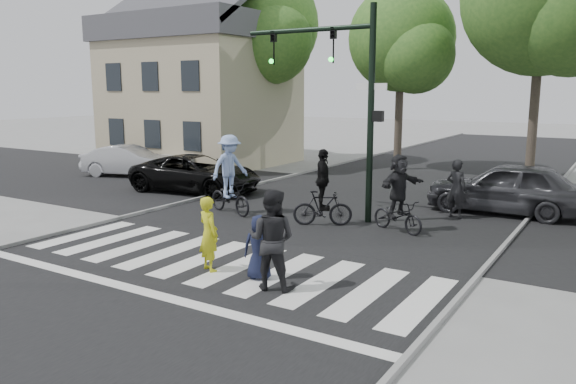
{
  "coord_description": "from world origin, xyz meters",
  "views": [
    {
      "loc": [
        7.47,
        -8.23,
        3.72
      ],
      "look_at": [
        0.5,
        3.0,
        1.3
      ],
      "focal_mm": 35.0,
      "sensor_mm": 36.0,
      "label": 1
    }
  ],
  "objects_px": {
    "pedestrian_adult": "(272,239)",
    "car_suv": "(196,174)",
    "pedestrian_woman": "(209,234)",
    "pedestrian_child": "(259,247)",
    "car_silver": "(129,161)",
    "car_grey": "(507,188)",
    "traffic_signal": "(344,83)",
    "cyclist_right": "(398,197)",
    "cyclist_left": "(230,180)",
    "cyclist_mid": "(323,194)"
  },
  "relations": [
    {
      "from": "traffic_signal",
      "to": "cyclist_right",
      "type": "height_order",
      "value": "traffic_signal"
    },
    {
      "from": "pedestrian_woman",
      "to": "cyclist_mid",
      "type": "relative_size",
      "value": 0.74
    },
    {
      "from": "cyclist_left",
      "to": "cyclist_mid",
      "type": "height_order",
      "value": "cyclist_left"
    },
    {
      "from": "pedestrian_child",
      "to": "cyclist_left",
      "type": "xyz_separation_m",
      "value": [
        -4.16,
        4.47,
        0.39
      ]
    },
    {
      "from": "car_grey",
      "to": "cyclist_right",
      "type": "bearing_deg",
      "value": -27.68
    },
    {
      "from": "cyclist_left",
      "to": "car_silver",
      "type": "xyz_separation_m",
      "value": [
        -8.32,
        3.65,
        -0.37
      ]
    },
    {
      "from": "cyclist_left",
      "to": "car_suv",
      "type": "height_order",
      "value": "cyclist_left"
    },
    {
      "from": "car_grey",
      "to": "cyclist_mid",
      "type": "bearing_deg",
      "value": -43.39
    },
    {
      "from": "pedestrian_child",
      "to": "cyclist_left",
      "type": "relative_size",
      "value": 0.54
    },
    {
      "from": "pedestrian_child",
      "to": "cyclist_mid",
      "type": "bearing_deg",
      "value": -100.72
    },
    {
      "from": "pedestrian_woman",
      "to": "cyclist_mid",
      "type": "height_order",
      "value": "cyclist_mid"
    },
    {
      "from": "pedestrian_child",
      "to": "cyclist_mid",
      "type": "height_order",
      "value": "cyclist_mid"
    },
    {
      "from": "traffic_signal",
      "to": "cyclist_right",
      "type": "xyz_separation_m",
      "value": [
        1.96,
        -0.6,
        -2.98
      ]
    },
    {
      "from": "car_suv",
      "to": "car_grey",
      "type": "height_order",
      "value": "car_grey"
    },
    {
      "from": "pedestrian_woman",
      "to": "car_suv",
      "type": "bearing_deg",
      "value": -25.39
    },
    {
      "from": "traffic_signal",
      "to": "car_suv",
      "type": "distance_m",
      "value": 7.34
    },
    {
      "from": "cyclist_left",
      "to": "car_suv",
      "type": "distance_m",
      "value": 4.06
    },
    {
      "from": "car_suv",
      "to": "pedestrian_child",
      "type": "bearing_deg",
      "value": -138.44
    },
    {
      "from": "pedestrian_woman",
      "to": "pedestrian_adult",
      "type": "height_order",
      "value": "pedestrian_adult"
    },
    {
      "from": "pedestrian_child",
      "to": "car_silver",
      "type": "relative_size",
      "value": 0.32
    },
    {
      "from": "car_silver",
      "to": "pedestrian_child",
      "type": "bearing_deg",
      "value": -141.06
    },
    {
      "from": "cyclist_right",
      "to": "traffic_signal",
      "type": "bearing_deg",
      "value": 162.92
    },
    {
      "from": "pedestrian_adult",
      "to": "car_suv",
      "type": "xyz_separation_m",
      "value": [
        -8.01,
        7.08,
        -0.28
      ]
    },
    {
      "from": "traffic_signal",
      "to": "pedestrian_adult",
      "type": "bearing_deg",
      "value": -75.83
    },
    {
      "from": "pedestrian_woman",
      "to": "cyclist_right",
      "type": "xyz_separation_m",
      "value": [
        2.14,
        5.16,
        0.14
      ]
    },
    {
      "from": "pedestrian_adult",
      "to": "cyclist_mid",
      "type": "distance_m",
      "value": 5.17
    },
    {
      "from": "pedestrian_child",
      "to": "car_silver",
      "type": "height_order",
      "value": "car_silver"
    },
    {
      "from": "cyclist_right",
      "to": "pedestrian_adult",
      "type": "bearing_deg",
      "value": -94.77
    },
    {
      "from": "pedestrian_child",
      "to": "cyclist_right",
      "type": "height_order",
      "value": "cyclist_right"
    },
    {
      "from": "pedestrian_child",
      "to": "car_grey",
      "type": "height_order",
      "value": "car_grey"
    },
    {
      "from": "pedestrian_adult",
      "to": "cyclist_mid",
      "type": "relative_size",
      "value": 0.9
    },
    {
      "from": "cyclist_right",
      "to": "car_grey",
      "type": "bearing_deg",
      "value": 62.59
    },
    {
      "from": "cyclist_left",
      "to": "pedestrian_woman",
      "type": "bearing_deg",
      "value": -56.97
    },
    {
      "from": "pedestrian_woman",
      "to": "pedestrian_child",
      "type": "xyz_separation_m",
      "value": [
        1.18,
        0.12,
        -0.13
      ]
    },
    {
      "from": "traffic_signal",
      "to": "cyclist_right",
      "type": "relative_size",
      "value": 2.89
    },
    {
      "from": "car_suv",
      "to": "pedestrian_adult",
      "type": "bearing_deg",
      "value": -137.88
    },
    {
      "from": "cyclist_mid",
      "to": "car_grey",
      "type": "distance_m",
      "value": 5.87
    },
    {
      "from": "pedestrian_child",
      "to": "pedestrian_adult",
      "type": "height_order",
      "value": "pedestrian_adult"
    },
    {
      "from": "pedestrian_adult",
      "to": "traffic_signal",
      "type": "bearing_deg",
      "value": -88.78
    },
    {
      "from": "pedestrian_child",
      "to": "car_grey",
      "type": "xyz_separation_m",
      "value": [
        2.95,
        8.88,
        0.14
      ]
    },
    {
      "from": "car_silver",
      "to": "car_grey",
      "type": "height_order",
      "value": "car_grey"
    },
    {
      "from": "pedestrian_woman",
      "to": "car_silver",
      "type": "height_order",
      "value": "pedestrian_woman"
    },
    {
      "from": "cyclist_left",
      "to": "cyclist_mid",
      "type": "distance_m",
      "value": 3.11
    },
    {
      "from": "pedestrian_child",
      "to": "cyclist_mid",
      "type": "relative_size",
      "value": 0.61
    },
    {
      "from": "pedestrian_adult",
      "to": "car_grey",
      "type": "distance_m",
      "value": 9.53
    },
    {
      "from": "pedestrian_woman",
      "to": "car_grey",
      "type": "xyz_separation_m",
      "value": [
        4.13,
        9.0,
        0.01
      ]
    },
    {
      "from": "pedestrian_adult",
      "to": "cyclist_mid",
      "type": "xyz_separation_m",
      "value": [
        -1.57,
        4.92,
        -0.08
      ]
    },
    {
      "from": "cyclist_left",
      "to": "car_silver",
      "type": "height_order",
      "value": "cyclist_left"
    },
    {
      "from": "pedestrian_woman",
      "to": "pedestrian_adult",
      "type": "relative_size",
      "value": 0.82
    },
    {
      "from": "pedestrian_adult",
      "to": "cyclist_left",
      "type": "xyz_separation_m",
      "value": [
        -4.67,
        4.79,
        0.08
      ]
    }
  ]
}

